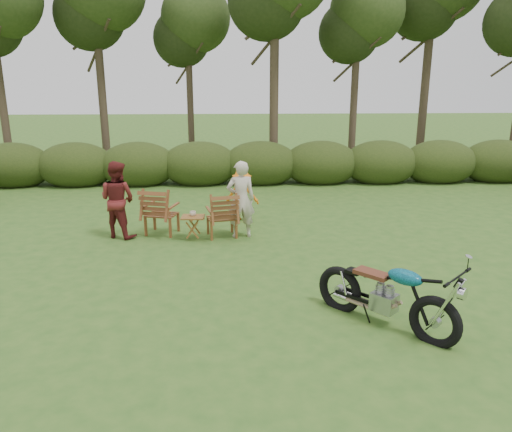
{
  "coord_description": "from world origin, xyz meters",
  "views": [
    {
      "loc": [
        -0.93,
        -7.24,
        3.45
      ],
      "look_at": [
        -0.5,
        1.76,
        0.9
      ],
      "focal_mm": 35.0,
      "sensor_mm": 36.0,
      "label": 1
    }
  ],
  "objects_px": {
    "cup": "(193,214)",
    "adult_a": "(241,237)",
    "adult_b": "(120,236)",
    "child": "(242,220)",
    "motorcycle": "(382,324)",
    "lawn_chair_left": "(163,234)",
    "side_table": "(193,228)",
    "lawn_chair_right": "(222,236)"
  },
  "relations": [
    {
      "from": "adult_a",
      "to": "lawn_chair_left",
      "type": "bearing_deg",
      "value": -17.69
    },
    {
      "from": "lawn_chair_left",
      "to": "lawn_chair_right",
      "type": "bearing_deg",
      "value": -175.94
    },
    {
      "from": "side_table",
      "to": "child",
      "type": "xyz_separation_m",
      "value": [
        1.09,
        1.47,
        -0.26
      ]
    },
    {
      "from": "motorcycle",
      "to": "side_table",
      "type": "distance_m",
      "value": 5.01
    },
    {
      "from": "lawn_chair_left",
      "to": "child",
      "type": "distance_m",
      "value": 2.09
    },
    {
      "from": "adult_a",
      "to": "lawn_chair_right",
      "type": "bearing_deg",
      "value": -13.84
    },
    {
      "from": "lawn_chair_left",
      "to": "adult_b",
      "type": "xyz_separation_m",
      "value": [
        -0.91,
        -0.17,
        0.0
      ]
    },
    {
      "from": "adult_a",
      "to": "child",
      "type": "xyz_separation_m",
      "value": [
        0.05,
        1.33,
        0.0
      ]
    },
    {
      "from": "cup",
      "to": "child",
      "type": "relative_size",
      "value": 0.11
    },
    {
      "from": "cup",
      "to": "adult_a",
      "type": "xyz_separation_m",
      "value": [
        1.04,
        0.1,
        -0.57
      ]
    },
    {
      "from": "lawn_chair_left",
      "to": "adult_b",
      "type": "distance_m",
      "value": 0.93
    },
    {
      "from": "motorcycle",
      "to": "lawn_chair_left",
      "type": "relative_size",
      "value": 1.98
    },
    {
      "from": "cup",
      "to": "child",
      "type": "xyz_separation_m",
      "value": [
        1.09,
        1.43,
        -0.57
      ]
    },
    {
      "from": "lawn_chair_right",
      "to": "cup",
      "type": "height_order",
      "value": "cup"
    },
    {
      "from": "side_table",
      "to": "adult_b",
      "type": "xyz_separation_m",
      "value": [
        -1.64,
        0.27,
        -0.26
      ]
    },
    {
      "from": "child",
      "to": "lawn_chair_right",
      "type": "bearing_deg",
      "value": 78.94
    },
    {
      "from": "side_table",
      "to": "adult_a",
      "type": "bearing_deg",
      "value": 7.44
    },
    {
      "from": "side_table",
      "to": "child",
      "type": "relative_size",
      "value": 0.41
    },
    {
      "from": "cup",
      "to": "child",
      "type": "distance_m",
      "value": 1.89
    },
    {
      "from": "adult_a",
      "to": "adult_b",
      "type": "distance_m",
      "value": 2.69
    },
    {
      "from": "adult_b",
      "to": "motorcycle",
      "type": "bearing_deg",
      "value": 162.33
    },
    {
      "from": "child",
      "to": "adult_a",
      "type": "bearing_deg",
      "value": 96.89
    },
    {
      "from": "lawn_chair_left",
      "to": "child",
      "type": "xyz_separation_m",
      "value": [
        1.82,
        1.03,
        0.0
      ]
    },
    {
      "from": "motorcycle",
      "to": "adult_a",
      "type": "xyz_separation_m",
      "value": [
        -1.96,
        4.14,
        0.0
      ]
    },
    {
      "from": "side_table",
      "to": "lawn_chair_left",
      "type": "bearing_deg",
      "value": 148.8
    },
    {
      "from": "child",
      "to": "side_table",
      "type": "bearing_deg",
      "value": 62.46
    },
    {
      "from": "adult_b",
      "to": "child",
      "type": "xyz_separation_m",
      "value": [
        2.73,
        1.2,
        0.0
      ]
    },
    {
      "from": "lawn_chair_left",
      "to": "cup",
      "type": "bearing_deg",
      "value": 166.06
    },
    {
      "from": "adult_a",
      "to": "side_table",
      "type": "bearing_deg",
      "value": -0.46
    },
    {
      "from": "motorcycle",
      "to": "child",
      "type": "bearing_deg",
      "value": 155.55
    },
    {
      "from": "cup",
      "to": "lawn_chair_left",
      "type": "bearing_deg",
      "value": 151.02
    },
    {
      "from": "adult_a",
      "to": "adult_b",
      "type": "height_order",
      "value": "adult_a"
    },
    {
      "from": "lawn_chair_right",
      "to": "side_table",
      "type": "xyz_separation_m",
      "value": [
        -0.62,
        -0.18,
        0.26
      ]
    },
    {
      "from": "motorcycle",
      "to": "adult_a",
      "type": "height_order",
      "value": "adult_a"
    },
    {
      "from": "motorcycle",
      "to": "lawn_chair_right",
      "type": "xyz_separation_m",
      "value": [
        -2.38,
        4.18,
        0.0
      ]
    },
    {
      "from": "lawn_chair_left",
      "to": "cup",
      "type": "relative_size",
      "value": 8.05
    },
    {
      "from": "adult_a",
      "to": "adult_b",
      "type": "bearing_deg",
      "value": -10.84
    },
    {
      "from": "lawn_chair_left",
      "to": "child",
      "type": "height_order",
      "value": "child"
    },
    {
      "from": "motorcycle",
      "to": "adult_b",
      "type": "xyz_separation_m",
      "value": [
        -4.64,
        4.27,
        0.0
      ]
    },
    {
      "from": "side_table",
      "to": "adult_a",
      "type": "distance_m",
      "value": 1.08
    },
    {
      "from": "lawn_chair_left",
      "to": "adult_a",
      "type": "xyz_separation_m",
      "value": [
        1.77,
        -0.31,
        0.0
      ]
    },
    {
      "from": "cup",
      "to": "child",
      "type": "bearing_deg",
      "value": 52.71
    }
  ]
}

